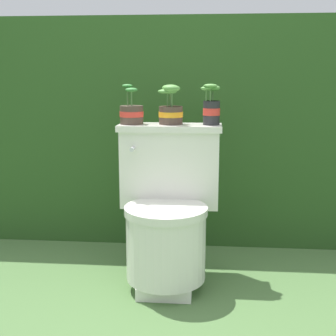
% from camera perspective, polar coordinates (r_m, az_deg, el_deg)
% --- Properties ---
extents(ground_plane, '(12.00, 12.00, 0.00)m').
position_cam_1_polar(ground_plane, '(2.27, 1.24, -15.09)').
color(ground_plane, '#4C703D').
extents(hedge_backdrop, '(3.13, 0.88, 1.33)m').
position_cam_1_polar(hedge_backdrop, '(3.13, 2.65, 5.05)').
color(hedge_backdrop, '#284C1E').
rests_on(hedge_backdrop, ground).
extents(toilet, '(0.51, 0.51, 0.77)m').
position_cam_1_polar(toilet, '(2.27, -0.05, -5.47)').
color(toilet, silver).
rests_on(toilet, ground).
extents(potted_plant_left, '(0.12, 0.12, 0.20)m').
position_cam_1_polar(potted_plant_left, '(2.34, -4.48, 6.73)').
color(potted_plant_left, '#47382D').
rests_on(potted_plant_left, toilet).
extents(potted_plant_midleft, '(0.12, 0.13, 0.19)m').
position_cam_1_polar(potted_plant_midleft, '(2.32, 0.32, 7.23)').
color(potted_plant_midleft, '#47382D').
rests_on(potted_plant_midleft, toilet).
extents(potted_plant_middle, '(0.10, 0.09, 0.20)m').
position_cam_1_polar(potted_plant_middle, '(2.30, 5.31, 7.30)').
color(potted_plant_middle, '#262628').
rests_on(potted_plant_middle, toilet).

